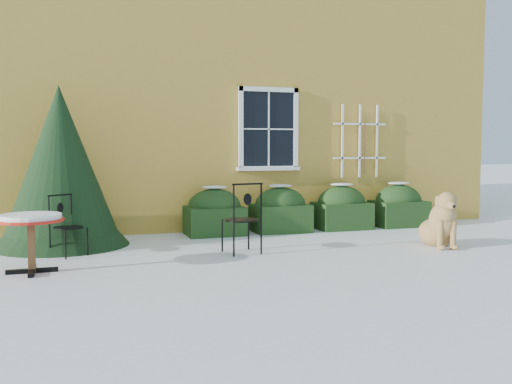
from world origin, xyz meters
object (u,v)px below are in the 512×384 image
object	(u,v)px
evergreen_shrub	(61,182)
patio_chair_near	(243,218)
bistro_table	(31,224)
dog	(441,224)
patio_chair_far	(67,225)

from	to	relation	value
evergreen_shrub	patio_chair_near	size ratio (longest dim) A/B	2.42
patio_chair_near	bistro_table	bearing A→B (deg)	1.33
patio_chair_near	dog	distance (m)	3.25
bistro_table	patio_chair_near	world-z (taller)	patio_chair_near
bistro_table	patio_chair_near	bearing A→B (deg)	8.85
evergreen_shrub	bistro_table	bearing A→B (deg)	-99.68
evergreen_shrub	dog	bearing A→B (deg)	-19.32
bistro_table	patio_chair_far	bearing A→B (deg)	68.60
patio_chair_far	bistro_table	bearing A→B (deg)	-146.88
evergreen_shrub	patio_chair_far	world-z (taller)	evergreen_shrub
evergreen_shrub	bistro_table	size ratio (longest dim) A/B	3.20
evergreen_shrub	patio_chair_far	distance (m)	1.13
dog	evergreen_shrub	bearing A→B (deg)	172.73
evergreen_shrub	dog	distance (m)	6.22
bistro_table	dog	world-z (taller)	dog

